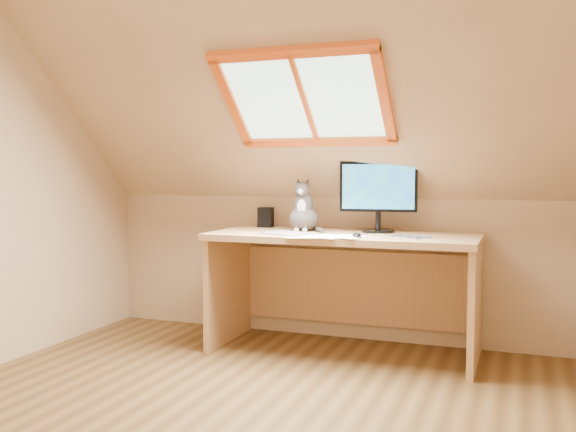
% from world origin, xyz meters
% --- Properties ---
extents(ground, '(3.50, 3.50, 0.00)m').
position_xyz_m(ground, '(0.00, 0.00, 0.00)').
color(ground, brown).
rests_on(ground, ground).
extents(room_shell, '(3.52, 3.52, 2.41)m').
position_xyz_m(room_shell, '(0.00, -0.09, 1.43)').
color(room_shell, tan).
rests_on(room_shell, ground).
extents(desk, '(1.72, 0.75, 0.79)m').
position_xyz_m(desk, '(0.15, 1.45, 0.55)').
color(desk, tan).
rests_on(desk, ground).
extents(monitor, '(0.50, 0.21, 0.47)m').
position_xyz_m(monitor, '(0.35, 1.51, 1.05)').
color(monitor, black).
rests_on(monitor, desk).
extents(cat, '(0.22, 0.25, 0.36)m').
position_xyz_m(cat, '(-0.14, 1.44, 0.91)').
color(cat, '#494341').
rests_on(cat, desk).
extents(desk_speaker, '(0.11, 0.11, 0.14)m').
position_xyz_m(desk_speaker, '(-0.50, 1.63, 0.86)').
color(desk_speaker, black).
rests_on(desk_speaker, desk).
extents(graphics_tablet, '(0.34, 0.30, 0.01)m').
position_xyz_m(graphics_tablet, '(-0.16, 1.17, 0.79)').
color(graphics_tablet, '#B2B2B7').
rests_on(graphics_tablet, desk).
extents(mouse, '(0.08, 0.11, 0.03)m').
position_xyz_m(mouse, '(0.30, 1.14, 0.80)').
color(mouse, black).
rests_on(mouse, desk).
extents(papers, '(0.35, 0.30, 0.01)m').
position_xyz_m(papers, '(0.11, 1.12, 0.79)').
color(papers, white).
rests_on(papers, desk).
extents(cables, '(0.51, 0.26, 0.01)m').
position_xyz_m(cables, '(0.50, 1.26, 0.79)').
color(cables, silver).
rests_on(cables, desk).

